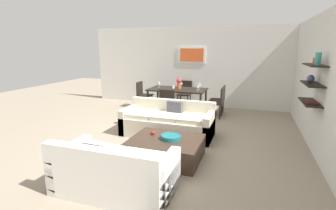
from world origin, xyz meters
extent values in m
plane|color=gray|center=(0.00, 0.00, 0.00)|extent=(18.00, 18.00, 0.00)
cube|color=silver|center=(0.30, 3.53, 1.35)|extent=(8.40, 0.06, 2.70)
cube|color=white|center=(-0.23, 3.48, 1.76)|extent=(0.96, 0.02, 0.55)
cube|color=#E55926|center=(-0.23, 3.47, 1.76)|extent=(0.81, 0.01, 0.44)
cube|color=silver|center=(3.03, 0.60, 1.35)|extent=(0.06, 8.20, 2.70)
cube|color=black|center=(2.86, 0.27, 1.70)|extent=(0.28, 0.90, 0.02)
cube|color=black|center=(2.86, 0.27, 1.35)|extent=(0.28, 0.90, 0.02)
cube|color=black|center=(2.86, 0.27, 1.00)|extent=(0.28, 0.90, 0.02)
cylinder|color=teal|center=(2.86, 0.07, 1.82)|extent=(0.10, 0.10, 0.22)
sphere|color=#4C518C|center=(2.86, 0.45, 1.43)|extent=(0.14, 0.14, 0.14)
cylinder|color=#D85933|center=(2.86, 0.32, 1.77)|extent=(0.07, 0.07, 0.12)
cube|color=#4C1E19|center=(2.86, 0.12, 1.03)|extent=(0.20, 0.28, 0.03)
cube|color=beige|center=(-0.01, 0.30, 0.21)|extent=(2.10, 0.90, 0.42)
cube|color=beige|center=(-0.01, 0.67, 0.60)|extent=(2.10, 0.16, 0.36)
cube|color=beige|center=(-0.99, 0.30, 0.30)|extent=(0.14, 0.90, 0.60)
cube|color=beige|center=(0.97, 0.30, 0.30)|extent=(0.14, 0.90, 0.60)
cube|color=beige|center=(-0.62, 0.26, 0.47)|extent=(0.59, 0.70, 0.10)
cube|color=beige|center=(-0.01, 0.26, 0.47)|extent=(0.59, 0.70, 0.10)
cube|color=beige|center=(0.60, 0.26, 0.47)|extent=(0.59, 0.70, 0.10)
cube|color=#4C4C56|center=(0.10, 0.49, 0.60)|extent=(0.37, 0.15, 0.36)
cube|color=white|center=(0.04, -2.14, 0.21)|extent=(1.68, 0.90, 0.42)
cube|color=white|center=(0.04, -2.51, 0.60)|extent=(1.68, 0.16, 0.36)
cube|color=white|center=(0.81, -2.14, 0.30)|extent=(0.14, 0.90, 0.60)
cube|color=white|center=(-0.73, -2.14, 0.30)|extent=(0.14, 0.90, 0.60)
cube|color=white|center=(0.39, -2.10, 0.47)|extent=(0.68, 0.70, 0.10)
cube|color=white|center=(-0.31, -2.10, 0.47)|extent=(0.68, 0.70, 0.10)
cube|color=white|center=(-0.13, -2.33, 0.60)|extent=(0.37, 0.15, 0.36)
cube|color=#38281E|center=(0.37, -0.92, 0.19)|extent=(1.29, 1.03, 0.38)
cylinder|color=#19666B|center=(0.46, -0.88, 0.41)|extent=(0.37, 0.37, 0.07)
torus|color=#19666B|center=(0.46, -0.88, 0.45)|extent=(0.37, 0.37, 0.02)
sphere|color=red|center=(0.06, -0.77, 0.42)|extent=(0.08, 0.08, 0.08)
cube|color=black|center=(-0.41, 2.41, 0.73)|extent=(1.77, 0.98, 0.04)
cylinder|color=black|center=(-1.23, 1.98, 0.35)|extent=(0.06, 0.06, 0.71)
cylinder|color=black|center=(0.42, 1.98, 0.35)|extent=(0.06, 0.06, 0.71)
cylinder|color=black|center=(-1.23, 2.84, 0.35)|extent=(0.06, 0.06, 0.71)
cylinder|color=black|center=(0.42, 2.84, 0.35)|extent=(0.06, 0.06, 0.71)
cube|color=black|center=(0.80, 2.19, 0.43)|extent=(0.44, 0.44, 0.04)
cube|color=black|center=(1.00, 2.19, 0.67)|extent=(0.04, 0.44, 0.43)
cylinder|color=black|center=(0.62, 2.37, 0.21)|extent=(0.04, 0.04, 0.41)
cylinder|color=black|center=(0.62, 2.01, 0.21)|extent=(0.04, 0.04, 0.41)
cylinder|color=black|center=(0.98, 2.37, 0.21)|extent=(0.04, 0.04, 0.41)
cylinder|color=black|center=(0.98, 2.01, 0.21)|extent=(0.04, 0.04, 0.41)
cube|color=black|center=(0.80, 2.63, 0.43)|extent=(0.44, 0.44, 0.04)
cube|color=black|center=(1.00, 2.63, 0.67)|extent=(0.04, 0.44, 0.43)
cylinder|color=black|center=(0.62, 2.81, 0.21)|extent=(0.04, 0.04, 0.41)
cylinder|color=black|center=(0.62, 2.45, 0.21)|extent=(0.04, 0.04, 0.41)
cylinder|color=black|center=(0.98, 2.81, 0.21)|extent=(0.04, 0.04, 0.41)
cylinder|color=black|center=(0.98, 2.45, 0.21)|extent=(0.04, 0.04, 0.41)
cube|color=black|center=(-1.61, 2.63, 0.43)|extent=(0.44, 0.44, 0.04)
cube|color=black|center=(-1.81, 2.63, 0.67)|extent=(0.04, 0.44, 0.43)
cylinder|color=black|center=(-1.43, 2.45, 0.21)|extent=(0.04, 0.04, 0.41)
cylinder|color=black|center=(-1.43, 2.81, 0.21)|extent=(0.04, 0.04, 0.41)
cylinder|color=black|center=(-1.79, 2.45, 0.21)|extent=(0.04, 0.04, 0.41)
cylinder|color=black|center=(-1.79, 2.81, 0.21)|extent=(0.04, 0.04, 0.41)
cube|color=black|center=(-0.41, 3.22, 0.43)|extent=(0.44, 0.44, 0.04)
cube|color=black|center=(-0.41, 3.42, 0.67)|extent=(0.44, 0.04, 0.43)
cylinder|color=black|center=(-0.59, 3.04, 0.21)|extent=(0.04, 0.04, 0.41)
cylinder|color=black|center=(-0.23, 3.04, 0.21)|extent=(0.04, 0.04, 0.41)
cylinder|color=black|center=(-0.59, 3.40, 0.21)|extent=(0.04, 0.04, 0.41)
cylinder|color=black|center=(-0.23, 3.40, 0.21)|extent=(0.04, 0.04, 0.41)
cube|color=black|center=(-0.41, 1.60, 0.43)|extent=(0.44, 0.44, 0.04)
cube|color=black|center=(-0.41, 1.40, 0.67)|extent=(0.44, 0.04, 0.43)
cylinder|color=black|center=(-0.23, 1.78, 0.21)|extent=(0.04, 0.04, 0.41)
cylinder|color=black|center=(-0.59, 1.78, 0.21)|extent=(0.04, 0.04, 0.41)
cylinder|color=black|center=(-0.23, 1.42, 0.21)|extent=(0.04, 0.04, 0.41)
cylinder|color=black|center=(-0.59, 1.42, 0.21)|extent=(0.04, 0.04, 0.41)
cylinder|color=silver|center=(0.26, 2.29, 0.75)|extent=(0.06, 0.06, 0.01)
cylinder|color=silver|center=(0.26, 2.29, 0.79)|extent=(0.01, 0.01, 0.08)
cylinder|color=silver|center=(0.26, 2.29, 0.87)|extent=(0.07, 0.07, 0.08)
cylinder|color=silver|center=(-1.07, 2.53, 0.75)|extent=(0.06, 0.06, 0.01)
cylinder|color=silver|center=(-1.07, 2.53, 0.79)|extent=(0.01, 0.01, 0.08)
cylinder|color=silver|center=(-1.07, 2.53, 0.88)|extent=(0.08, 0.08, 0.09)
cylinder|color=silver|center=(-0.41, 2.84, 0.75)|extent=(0.06, 0.06, 0.01)
cylinder|color=silver|center=(-0.41, 2.84, 0.79)|extent=(0.01, 0.01, 0.06)
cylinder|color=silver|center=(-0.41, 2.84, 0.85)|extent=(0.08, 0.08, 0.07)
cylinder|color=silver|center=(0.26, 2.53, 0.75)|extent=(0.06, 0.06, 0.01)
cylinder|color=silver|center=(0.26, 2.53, 0.80)|extent=(0.01, 0.01, 0.09)
cylinder|color=silver|center=(0.26, 2.53, 0.89)|extent=(0.08, 0.08, 0.10)
cylinder|color=silver|center=(-0.41, 1.98, 0.75)|extent=(0.06, 0.06, 0.01)
cylinder|color=silver|center=(-0.41, 1.98, 0.79)|extent=(0.01, 0.01, 0.07)
cylinder|color=silver|center=(-0.41, 1.98, 0.87)|extent=(0.08, 0.08, 0.08)
cylinder|color=#D85933|center=(-0.37, 2.46, 0.85)|extent=(0.11, 0.11, 0.19)
sphere|color=red|center=(-0.37, 2.46, 1.00)|extent=(0.16, 0.16, 0.16)
camera|label=1|loc=(1.80, -4.98, 2.02)|focal=26.73mm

